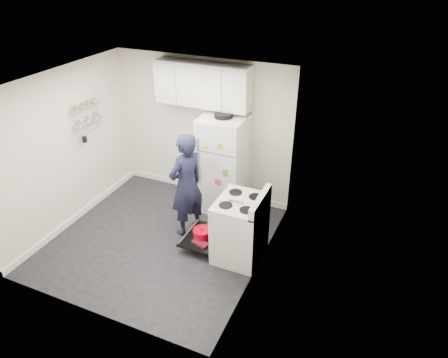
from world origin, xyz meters
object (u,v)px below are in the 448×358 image
at_px(electric_range, 239,229).
at_px(open_oven_door, 203,235).
at_px(refrigerator, 224,164).
at_px(person, 186,185).

distance_m(electric_range, open_oven_door, 0.65).
bearing_deg(electric_range, open_oven_door, -178.78).
distance_m(electric_range, refrigerator, 1.37).
relative_size(electric_range, open_oven_door, 1.57).
height_order(electric_range, person, person).
xyz_separation_m(refrigerator, person, (-0.24, -0.87, 0.00)).
height_order(electric_range, open_oven_door, electric_range).
relative_size(electric_range, person, 0.65).
distance_m(open_oven_door, refrigerator, 1.30).
bearing_deg(refrigerator, open_oven_door, -83.03).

